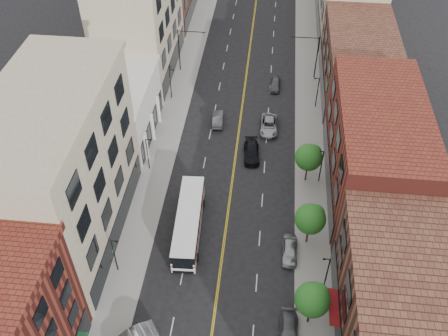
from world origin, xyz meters
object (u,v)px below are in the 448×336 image
(car_parked_far, at_px, (290,250))
(city_bus, at_px, (189,221))
(car_lane_c, at_px, (275,84))
(car_lane_b, at_px, (269,125))
(car_parked_mid, at_px, (289,331))
(car_lane_behind, at_px, (218,119))
(car_lane_a, at_px, (251,152))

(car_parked_far, bearing_deg, city_bus, 170.33)
(city_bus, bearing_deg, car_lane_c, 70.68)
(car_lane_b, height_order, car_lane_c, car_lane_b)
(car_parked_mid, bearing_deg, car_lane_behind, 108.27)
(car_lane_b, bearing_deg, car_lane_behind, 173.53)
(car_lane_c, bearing_deg, car_lane_b, -90.05)
(car_parked_mid, relative_size, car_lane_a, 0.90)
(car_lane_a, bearing_deg, car_parked_far, -76.78)
(car_parked_far, bearing_deg, car_lane_b, 98.93)
(car_parked_far, height_order, car_lane_c, car_parked_far)
(car_parked_mid, relative_size, car_lane_b, 0.86)
(car_parked_mid, bearing_deg, car_lane_a, 101.75)
(city_bus, relative_size, car_parked_far, 2.85)
(car_lane_a, bearing_deg, car_lane_b, 65.87)
(city_bus, distance_m, car_lane_c, 31.63)
(car_lane_c, bearing_deg, car_parked_mid, -83.31)
(car_lane_a, height_order, car_lane_b, car_lane_b)
(city_bus, height_order, car_lane_b, city_bus)
(car_parked_mid, distance_m, car_lane_c, 42.18)
(car_lane_behind, distance_m, car_lane_a, 8.63)
(car_lane_b, relative_size, car_lane_c, 1.36)
(car_lane_a, distance_m, car_lane_c, 16.77)
(car_parked_far, relative_size, car_lane_b, 0.80)
(car_parked_mid, bearing_deg, car_lane_b, 95.85)
(car_parked_mid, height_order, car_parked_far, car_parked_far)
(car_lane_behind, distance_m, car_lane_b, 7.46)
(car_lane_b, bearing_deg, car_lane_a, -109.93)
(car_lane_a, relative_size, car_lane_b, 0.95)
(car_lane_behind, bearing_deg, car_parked_mid, 103.56)
(city_bus, distance_m, car_parked_far, 11.82)
(car_parked_far, bearing_deg, car_lane_a, 109.04)
(city_bus, bearing_deg, car_parked_far, -13.14)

